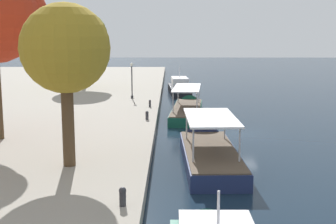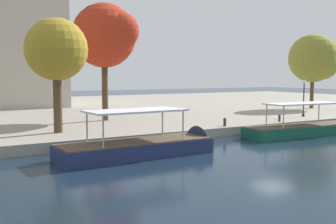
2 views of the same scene
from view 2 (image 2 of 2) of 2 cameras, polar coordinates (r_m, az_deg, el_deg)
name	(u,v)px [view 2 (image 2 of 2)]	position (r m, az deg, el deg)	size (l,w,h in m)	color
ground_plane	(272,151)	(28.72, 14.35, -5.32)	(220.00, 220.00, 0.00)	#142333
dock_promenade	(93,109)	(57.87, -10.43, 0.37)	(120.00, 55.00, 0.77)	gray
tour_boat_1	(150,149)	(26.59, -2.54, -5.22)	(11.34, 3.43, 4.16)	navy
tour_boat_2	(310,131)	(37.47, 19.18, -2.56)	(12.23, 3.58, 3.82)	#14513D
mooring_bollard_0	(279,118)	(39.80, 15.29, -0.79)	(0.23, 0.23, 0.68)	#2D2D33
mooring_bollard_1	(225,122)	(35.31, 7.93, -1.36)	(0.27, 0.27, 0.73)	#2D2D33
lamp_post	(304,96)	(45.41, 18.42, 2.16)	(0.35, 0.35, 3.85)	black
tree_0	(314,60)	(57.20, 19.68, 6.81)	(6.33, 6.52, 9.74)	#4C3823
tree_1	(57,47)	(32.20, -15.23, 8.71)	(4.72, 4.72, 8.67)	#4C3823
tree_3	(106,36)	(40.04, -8.65, 10.48)	(6.13, 6.36, 11.21)	#4C3823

